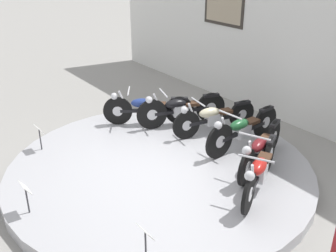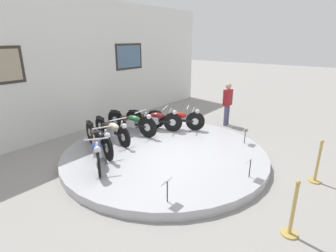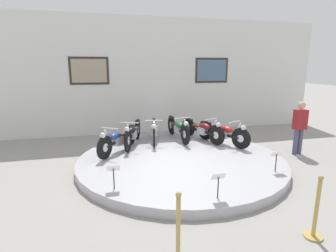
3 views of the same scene
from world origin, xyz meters
The scene contains 15 objects.
ground_plane centered at (0.00, 0.00, 0.00)m, with size 60.00×60.00×0.00m, color gray.
display_platform centered at (0.00, 0.00, 0.10)m, with size 5.46×5.46×0.20m, color #ADADB2.
back_wall centered at (0.00, 3.82, 2.21)m, with size 14.00×0.22×4.41m.
motorcycle_blue centered at (-1.62, 0.80, 0.59)m, with size 1.19×1.65×0.79m.
motorcycle_black centered at (-1.13, 1.35, 0.60)m, with size 0.75×1.92×0.81m.
motorcycle_cream centered at (-0.41, 1.65, 0.57)m, with size 0.56×1.93×0.78m.
motorcycle_green centered at (0.41, 1.66, 0.60)m, with size 0.54×2.02×0.81m.
motorcycle_maroon centered at (1.14, 1.35, 0.59)m, with size 0.80×1.87×0.79m.
motorcycle_red centered at (1.61, 0.79, 0.58)m, with size 0.97×1.78×0.79m.
info_placard_front_left centered at (-1.83, -1.52, 0.57)m, with size 0.26×0.11×0.51m.
info_placard_front_centre centered at (0.00, -2.38, 0.57)m, with size 0.26×0.11×0.51m.
info_placard_front_right centered at (1.83, -1.52, 0.57)m, with size 0.26×0.11×0.51m.
visitor_standing centered at (3.63, -0.07, 0.89)m, with size 0.36×0.22×1.59m.
stanchion_post_left_of_entry centered at (-1.08, -3.51, 0.34)m, with size 0.28×0.28×1.02m.
stanchion_post_right_of_entry centered at (1.08, -3.51, 0.34)m, with size 0.28×0.28×1.02m.
Camera 3 is at (-1.94, -6.44, 2.57)m, focal length 28.00 mm.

